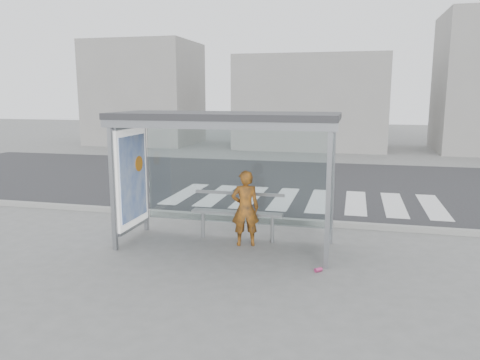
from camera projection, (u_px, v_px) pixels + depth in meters
The scene contains 10 objects.
ground at pixel (225, 247), 9.22m from camera, with size 80.00×80.00×0.00m, color slate.
road at pixel (280, 182), 15.90m from camera, with size 30.00×10.00×0.01m, color #232325.
curb at pixel (247, 218), 11.07m from camera, with size 30.00×0.18×0.12m, color gray.
crosswalk at pixel (302, 200), 13.28m from camera, with size 7.55×3.00×0.00m.
bus_shelter at pixel (207, 146), 9.00m from camera, with size 4.25×1.65×2.62m.
building_left at pixel (145, 93), 28.20m from camera, with size 6.00×5.00×6.00m, color gray.
building_center at pixel (312, 102), 25.96m from camera, with size 8.00×5.00×5.00m, color gray.
person at pixel (245, 208), 9.17m from camera, with size 0.55×0.36×1.51m, color orange.
bench at pixel (237, 213), 9.56m from camera, with size 1.89×0.33×0.97m.
soda_can at pixel (318, 270), 7.90m from camera, with size 0.07×0.07×0.13m, color #E9448B.
Camera 1 is at (2.38, -8.50, 2.96)m, focal length 35.00 mm.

